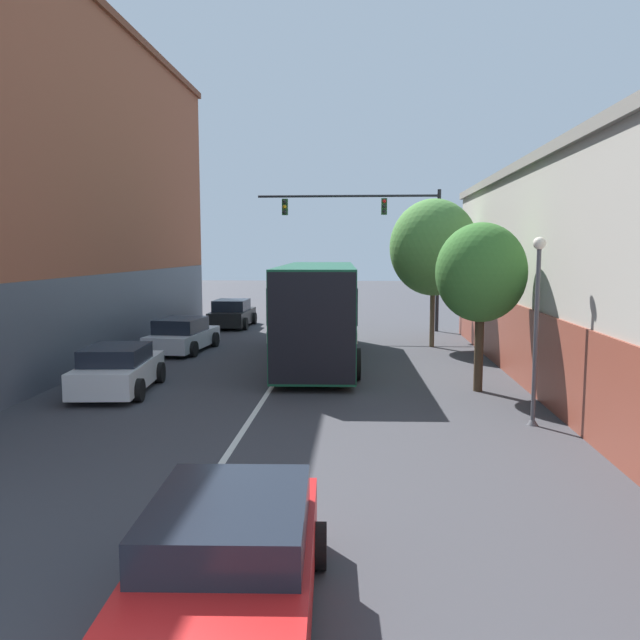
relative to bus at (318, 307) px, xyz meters
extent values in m
cube|color=silver|center=(-1.08, -3.61, -1.96)|extent=(0.14, 44.68, 0.01)
cube|color=#995138|center=(-11.31, -0.57, 4.40)|extent=(7.45, 26.53, 12.73)
cube|color=#4C515B|center=(-7.63, -0.57, -0.37)|extent=(0.24, 26.00, 3.20)
cube|color=brown|center=(6.47, -6.51, -0.78)|extent=(0.24, 29.07, 2.37)
cube|color=#145133|center=(0.00, 0.02, -0.10)|extent=(2.88, 10.95, 3.28)
cube|color=black|center=(0.00, 0.02, 0.49)|extent=(2.92, 10.74, 1.05)
cube|color=beige|center=(0.00, 0.02, -0.36)|extent=(2.91, 10.84, 0.33)
cube|color=black|center=(0.18, -5.39, -0.10)|extent=(2.46, 0.14, 3.15)
cylinder|color=black|center=(-1.40, 3.34, -1.47)|extent=(0.33, 1.01, 1.00)
cylinder|color=black|center=(1.17, 3.43, -1.47)|extent=(0.33, 1.01, 1.00)
cylinder|color=black|center=(-1.17, -3.39, -1.47)|extent=(0.33, 1.01, 1.00)
cylinder|color=black|center=(1.40, -3.31, -1.47)|extent=(0.33, 1.01, 1.00)
cube|color=red|center=(0.14, -16.35, -1.44)|extent=(2.02, 4.29, 0.73)
cube|color=black|center=(0.13, -16.10, -0.84)|extent=(1.78, 2.27, 0.46)
cylinder|color=black|center=(-0.87, -15.09, -1.67)|extent=(0.25, 0.60, 0.59)
cylinder|color=black|center=(1.02, -15.00, -1.67)|extent=(0.25, 0.60, 0.59)
cube|color=black|center=(-5.24, 9.83, -1.43)|extent=(1.82, 4.10, 0.71)
cube|color=black|center=(-5.24, 9.62, -0.79)|extent=(1.66, 2.14, 0.57)
cylinder|color=black|center=(-6.15, 11.10, -1.65)|extent=(0.23, 0.64, 0.64)
cylinder|color=black|center=(-4.30, 11.09, -1.65)|extent=(0.23, 0.64, 0.64)
cylinder|color=black|center=(-6.17, 8.57, -1.65)|extent=(0.23, 0.64, 0.64)
cylinder|color=black|center=(-4.32, 8.55, -1.65)|extent=(0.23, 0.64, 0.64)
cube|color=silver|center=(-5.58, 1.84, -1.48)|extent=(2.08, 4.31, 0.63)
cube|color=black|center=(-5.60, 1.63, -0.89)|extent=(1.77, 2.30, 0.56)
cylinder|color=black|center=(-6.37, 3.20, -1.66)|extent=(0.27, 0.63, 0.61)
cylinder|color=black|center=(-4.58, 3.05, -1.66)|extent=(0.27, 0.63, 0.61)
cylinder|color=black|center=(-6.59, 0.63, -1.66)|extent=(0.27, 0.63, 0.61)
cylinder|color=black|center=(-4.80, 0.47, -1.66)|extent=(0.27, 0.63, 0.61)
cube|color=silver|center=(-5.37, -5.41, -1.44)|extent=(2.04, 4.04, 0.71)
cube|color=black|center=(-5.35, -5.61, -0.85)|extent=(1.74, 2.16, 0.47)
cylinder|color=black|center=(-6.36, -4.28, -1.65)|extent=(0.27, 0.65, 0.63)
cylinder|color=black|center=(-4.59, -4.13, -1.65)|extent=(0.27, 0.65, 0.63)
cylinder|color=black|center=(-6.15, -6.70, -1.65)|extent=(0.27, 0.65, 0.63)
cylinder|color=black|center=(-4.38, -6.55, -1.65)|extent=(0.27, 0.65, 0.63)
cylinder|color=black|center=(5.34, 8.74, 1.53)|extent=(0.18, 0.18, 7.00)
cylinder|color=black|center=(0.86, 8.74, 4.73)|extent=(8.95, 0.12, 0.12)
cube|color=#234723|center=(2.65, 8.74, 4.21)|extent=(0.28, 0.24, 0.80)
sphere|color=red|center=(2.65, 8.58, 4.46)|extent=(0.18, 0.18, 0.18)
sphere|color=black|center=(2.65, 8.58, 4.21)|extent=(0.18, 0.18, 0.18)
sphere|color=black|center=(2.65, 8.58, 3.96)|extent=(0.18, 0.18, 0.18)
cube|color=#234723|center=(-2.27, 8.74, 4.21)|extent=(0.28, 0.24, 0.80)
sphere|color=black|center=(-2.27, 8.58, 4.46)|extent=(0.18, 0.18, 0.18)
sphere|color=orange|center=(-2.27, 8.58, 4.21)|extent=(0.18, 0.18, 0.18)
sphere|color=black|center=(-2.27, 8.58, 3.96)|extent=(0.18, 0.18, 0.18)
cone|color=#47474C|center=(5.54, -8.14, -1.87)|extent=(0.26, 0.26, 0.20)
cylinder|color=#47474C|center=(5.54, -8.14, 0.08)|extent=(0.10, 0.10, 4.10)
sphere|color=#EFE5CC|center=(5.54, -8.14, 2.23)|extent=(0.29, 0.29, 0.29)
cylinder|color=#3D2D1E|center=(4.93, -4.63, -0.80)|extent=(0.26, 0.26, 2.33)
ellipsoid|color=#38702D|center=(4.93, -4.63, 1.45)|extent=(2.56, 2.30, 2.82)
cylinder|color=brown|center=(4.52, 3.61, -0.66)|extent=(0.20, 0.20, 2.61)
ellipsoid|color=#4C843D|center=(4.52, 3.61, 2.19)|extent=(3.63, 3.26, 3.99)
camera|label=1|loc=(1.54, -22.55, 2.08)|focal=35.00mm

